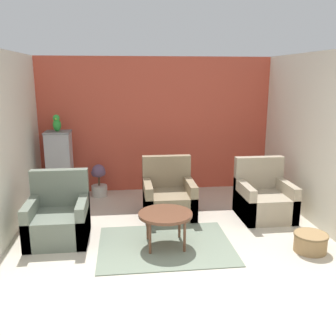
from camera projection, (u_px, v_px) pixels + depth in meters
ground_plane at (190, 295)px, 3.89m from camera, size 20.00×20.00×0.00m
wall_back_accent at (156, 125)px, 7.23m from camera, size 4.54×0.06×2.56m
wall_left at (6, 146)px, 5.13m from camera, size 0.06×3.76×2.56m
wall_right at (315, 139)px, 5.65m from camera, size 0.06×3.76×2.56m
area_rug at (165, 245)px, 5.01m from camera, size 1.77×1.38×0.01m
coffee_table at (165, 216)px, 4.91m from camera, size 0.71×0.71×0.47m
armchair_left at (58, 219)px, 5.16m from camera, size 0.80×0.82×0.92m
armchair_right at (264, 200)px, 5.98m from camera, size 0.80×0.82×0.92m
armchair_middle at (169, 198)px, 6.07m from camera, size 0.80×0.82×0.92m
birdcage at (60, 168)px, 6.69m from camera, size 0.53×0.53×1.26m
parrot at (57, 124)px, 6.50m from camera, size 0.14×0.25×0.30m
potted_plant at (99, 180)px, 7.02m from camera, size 0.29×0.29×0.60m
wicker_basket at (310, 242)px, 4.82m from camera, size 0.43×0.43×0.24m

